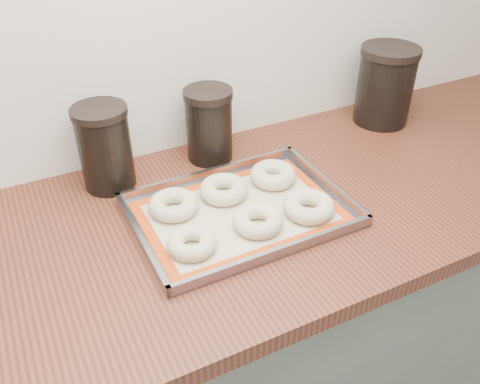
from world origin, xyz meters
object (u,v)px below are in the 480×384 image
bagel_front_mid (258,221)px  canister_right (385,85)px  baking_tray (240,212)px  bagel_back_left (174,205)px  bagel_front_left (192,243)px  bagel_back_right (273,175)px  bagel_back_mid (224,189)px  bagel_front_right (309,207)px  canister_left (105,147)px  canister_mid (209,125)px

bagel_front_mid → canister_right: canister_right is taller
baking_tray → bagel_back_left: bagel_back_left is taller
baking_tray → canister_right: 0.62m
bagel_front_left → bagel_back_right: bagel_back_right is taller
bagel_front_mid → bagel_back_mid: 0.14m
bagel_front_mid → bagel_front_right: (0.12, -0.01, 0.00)m
baking_tray → bagel_front_left: (-0.14, -0.07, 0.01)m
bagel_front_right → bagel_back_mid: bearing=133.8°
bagel_front_left → canister_left: size_ratio=0.50×
bagel_back_left → bagel_back_right: bearing=1.3°
bagel_back_left → canister_right: (0.69, 0.15, 0.09)m
baking_tray → canister_right: bearing=21.2°
bagel_front_left → bagel_front_right: bearing=-0.9°
canister_mid → bagel_front_mid: bearing=-95.6°
bagel_back_mid → canister_right: canister_right is taller
bagel_front_left → bagel_back_right: (0.26, 0.14, 0.00)m
bagel_front_mid → bagel_front_right: size_ratio=0.95×
canister_mid → bagel_back_left: bearing=-132.5°
canister_right → bagel_front_mid: bearing=-153.0°
bagel_front_mid → canister_right: (0.56, 0.28, 0.09)m
bagel_front_left → bagel_back_mid: (0.13, 0.14, 0.00)m
baking_tray → canister_mid: 0.27m
bagel_front_left → canister_mid: 0.37m
bagel_front_right → canister_left: (-0.35, 0.31, 0.08)m
baking_tray → bagel_back_right: size_ratio=4.26×
bagel_front_left → canister_right: bearing=22.0°
bagel_front_mid → canister_left: bearing=127.0°
bagel_back_right → bagel_front_left: bearing=-152.1°
canister_mid → canister_right: canister_right is taller
bagel_front_right → canister_left: canister_left is taller
bagel_front_right → bagel_back_left: (-0.26, 0.14, -0.00)m
baking_tray → bagel_back_mid: bagel_back_mid is taller
bagel_back_mid → canister_right: 0.60m
bagel_front_left → bagel_back_left: size_ratio=0.92×
bagel_front_left → canister_mid: bearing=60.5°
bagel_back_right → canister_left: 0.39m
canister_left → bagel_back_left: bearing=-61.8°
canister_left → canister_right: (0.79, -0.02, 0.01)m
bagel_back_left → canister_right: bearing=12.3°
bagel_back_mid → canister_mid: canister_mid is taller
bagel_front_left → bagel_back_mid: bagel_back_mid is taller
bagel_front_left → canister_right: size_ratio=0.46×
bagel_front_mid → canister_mid: bearing=84.4°
baking_tray → bagel_front_right: size_ratio=4.15×
bagel_front_left → bagel_front_mid: bagel_front_mid is taller
baking_tray → bagel_back_right: 0.15m
bagel_back_right → canister_left: canister_left is taller
baking_tray → bagel_front_left: bagel_front_left is taller
bagel_front_left → bagel_front_right: bagel_front_right is taller
bagel_front_left → canister_right: (0.71, 0.29, 0.09)m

